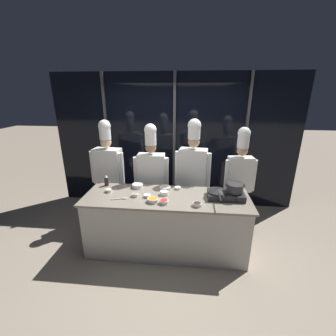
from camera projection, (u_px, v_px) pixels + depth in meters
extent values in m
plane|color=gray|center=(166.00, 248.00, 3.55)|extent=(24.00, 24.00, 0.00)
cube|color=black|center=(174.00, 142.00, 4.59)|extent=(4.92, 0.04, 2.70)
cube|color=#47474C|center=(108.00, 141.00, 4.67)|extent=(0.05, 0.05, 2.70)
cube|color=#47474C|center=(174.00, 143.00, 4.54)|extent=(0.05, 0.05, 2.70)
cube|color=#47474C|center=(245.00, 144.00, 4.41)|extent=(0.05, 0.05, 2.70)
cube|color=beige|center=(166.00, 224.00, 3.41)|extent=(2.33, 0.76, 0.87)
cube|color=gray|center=(166.00, 197.00, 3.26)|extent=(2.40, 0.80, 0.03)
cube|color=#28282B|center=(226.00, 195.00, 3.19)|extent=(0.51, 0.30, 0.09)
cylinder|color=black|center=(218.00, 192.00, 3.19)|extent=(0.20, 0.20, 0.01)
cylinder|color=black|center=(219.00, 200.00, 3.05)|extent=(0.03, 0.01, 0.03)
cylinder|color=black|center=(234.00, 192.00, 3.17)|extent=(0.20, 0.20, 0.01)
cylinder|color=black|center=(236.00, 201.00, 3.03)|extent=(0.03, 0.01, 0.03)
cylinder|color=#232326|center=(218.00, 191.00, 3.18)|extent=(0.29, 0.29, 0.01)
cone|color=#232326|center=(218.00, 190.00, 3.18)|extent=(0.30, 0.30, 0.04)
cylinder|color=black|center=(220.00, 197.00, 2.93)|extent=(0.02, 0.23, 0.02)
cylinder|color=#333335|center=(235.00, 188.00, 3.14)|extent=(0.23, 0.23, 0.12)
torus|color=#333335|center=(235.00, 184.00, 3.12)|extent=(0.23, 0.23, 0.01)
torus|color=#333335|center=(226.00, 185.00, 3.14)|extent=(0.01, 0.05, 0.05)
torus|color=#333335|center=(244.00, 186.00, 3.12)|extent=(0.01, 0.05, 0.05)
cylinder|color=#332319|center=(106.00, 181.00, 3.60)|extent=(0.07, 0.07, 0.14)
cone|color=white|center=(106.00, 176.00, 3.57)|extent=(0.06, 0.06, 0.04)
cylinder|color=white|center=(165.00, 188.00, 3.49)|extent=(0.17, 0.17, 0.04)
torus|color=white|center=(165.00, 187.00, 3.48)|extent=(0.17, 0.17, 0.01)
cylinder|color=beige|center=(165.00, 187.00, 3.48)|extent=(0.14, 0.14, 0.02)
cylinder|color=white|center=(147.00, 196.00, 3.23)|extent=(0.10, 0.10, 0.04)
torus|color=white|center=(147.00, 195.00, 3.22)|extent=(0.10, 0.10, 0.01)
cylinder|color=silver|center=(147.00, 195.00, 3.22)|extent=(0.08, 0.08, 0.02)
cylinder|color=white|center=(164.00, 193.00, 3.29)|extent=(0.12, 0.12, 0.05)
torus|color=white|center=(164.00, 191.00, 3.29)|extent=(0.13, 0.13, 0.01)
cylinder|color=silver|center=(164.00, 192.00, 3.29)|extent=(0.10, 0.10, 0.03)
cylinder|color=white|center=(135.00, 195.00, 3.24)|extent=(0.10, 0.10, 0.04)
torus|color=white|center=(135.00, 194.00, 3.24)|extent=(0.10, 0.10, 0.01)
cylinder|color=#9E896B|center=(135.00, 194.00, 3.24)|extent=(0.08, 0.08, 0.02)
cylinder|color=white|center=(178.00, 188.00, 3.49)|extent=(0.10, 0.10, 0.03)
torus|color=white|center=(178.00, 187.00, 3.49)|extent=(0.10, 0.10, 0.01)
cylinder|color=white|center=(178.00, 188.00, 3.49)|extent=(0.08, 0.08, 0.02)
cylinder|color=white|center=(153.00, 200.00, 3.08)|extent=(0.15, 0.15, 0.05)
torus|color=white|center=(153.00, 199.00, 3.08)|extent=(0.15, 0.15, 0.01)
cylinder|color=orange|center=(153.00, 199.00, 3.08)|extent=(0.12, 0.12, 0.03)
cylinder|color=white|center=(197.00, 205.00, 2.97)|extent=(0.12, 0.12, 0.04)
torus|color=white|center=(197.00, 203.00, 2.97)|extent=(0.12, 0.12, 0.01)
cylinder|color=#382319|center=(197.00, 204.00, 2.97)|extent=(0.10, 0.10, 0.02)
cylinder|color=white|center=(164.00, 202.00, 3.04)|extent=(0.12, 0.12, 0.05)
torus|color=white|center=(164.00, 200.00, 3.03)|extent=(0.13, 0.13, 0.01)
cylinder|color=red|center=(164.00, 201.00, 3.03)|extent=(0.10, 0.10, 0.03)
cylinder|color=white|center=(109.00, 191.00, 3.39)|extent=(0.09, 0.09, 0.04)
torus|color=white|center=(109.00, 189.00, 3.38)|extent=(0.09, 0.09, 0.01)
cylinder|color=beige|center=(109.00, 190.00, 3.39)|extent=(0.08, 0.08, 0.02)
cylinder|color=white|center=(138.00, 186.00, 3.55)|extent=(0.17, 0.17, 0.05)
torus|color=white|center=(138.00, 184.00, 3.54)|extent=(0.17, 0.17, 0.01)
cylinder|color=silver|center=(138.00, 185.00, 3.54)|extent=(0.14, 0.14, 0.03)
cube|color=#B2B5BA|center=(116.00, 199.00, 3.16)|extent=(0.16, 0.06, 0.01)
ellipsoid|color=#B2B5BA|center=(125.00, 198.00, 3.18)|extent=(0.09, 0.07, 0.02)
cylinder|color=#4C4C51|center=(118.00, 202.00, 4.19)|extent=(0.12, 0.12, 0.77)
cylinder|color=#4C4C51|center=(105.00, 200.00, 4.24)|extent=(0.12, 0.12, 0.77)
cube|color=white|center=(108.00, 166.00, 3.99)|extent=(0.50, 0.29, 0.62)
cylinder|color=white|center=(121.00, 169.00, 3.91)|extent=(0.09, 0.09, 0.57)
cylinder|color=white|center=(93.00, 167.00, 4.01)|extent=(0.09, 0.09, 0.57)
sphere|color=beige|center=(106.00, 142.00, 3.85)|extent=(0.18, 0.18, 0.18)
cylinder|color=white|center=(105.00, 133.00, 3.80)|extent=(0.19, 0.19, 0.23)
sphere|color=white|center=(104.00, 126.00, 3.76)|extent=(0.21, 0.21, 0.21)
cylinder|color=#2D3856|center=(159.00, 206.00, 4.06)|extent=(0.12, 0.12, 0.74)
cylinder|color=#2D3856|center=(145.00, 206.00, 4.07)|extent=(0.12, 0.12, 0.74)
cube|color=white|center=(151.00, 171.00, 3.84)|extent=(0.46, 0.25, 0.60)
cylinder|color=white|center=(166.00, 173.00, 3.80)|extent=(0.09, 0.09, 0.55)
cylinder|color=white|center=(136.00, 173.00, 3.83)|extent=(0.09, 0.09, 0.55)
sphere|color=#A87A5B|center=(151.00, 148.00, 3.71)|extent=(0.18, 0.18, 0.18)
cylinder|color=white|center=(151.00, 137.00, 3.65)|extent=(0.19, 0.19, 0.25)
sphere|color=white|center=(150.00, 130.00, 3.61)|extent=(0.20, 0.20, 0.20)
cylinder|color=#232326|center=(198.00, 206.00, 4.01)|extent=(0.12, 0.12, 0.80)
cylinder|color=#232326|center=(184.00, 204.00, 4.07)|extent=(0.12, 0.12, 0.80)
cube|color=white|center=(193.00, 167.00, 3.81)|extent=(0.49, 0.30, 0.64)
cylinder|color=white|center=(208.00, 170.00, 3.72)|extent=(0.09, 0.09, 0.59)
cylinder|color=white|center=(178.00, 168.00, 3.84)|extent=(0.09, 0.09, 0.59)
sphere|color=tan|center=(194.00, 142.00, 3.66)|extent=(0.19, 0.19, 0.19)
cylinder|color=white|center=(194.00, 132.00, 3.61)|extent=(0.20, 0.20, 0.22)
sphere|color=white|center=(194.00, 125.00, 3.58)|extent=(0.22, 0.22, 0.22)
cylinder|color=#4C4C51|center=(242.00, 209.00, 3.97)|extent=(0.10, 0.10, 0.73)
cylinder|color=#4C4C51|center=(230.00, 209.00, 3.97)|extent=(0.10, 0.10, 0.73)
cube|color=white|center=(240.00, 174.00, 3.76)|extent=(0.42, 0.25, 0.59)
cylinder|color=white|center=(253.00, 176.00, 3.74)|extent=(0.08, 0.08, 0.54)
cylinder|color=white|center=(227.00, 176.00, 3.73)|extent=(0.08, 0.08, 0.54)
sphere|color=tan|center=(242.00, 151.00, 3.62)|extent=(0.17, 0.17, 0.17)
cylinder|color=white|center=(243.00, 141.00, 3.57)|extent=(0.18, 0.18, 0.23)
sphere|color=white|center=(244.00, 133.00, 3.53)|extent=(0.20, 0.20, 0.20)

